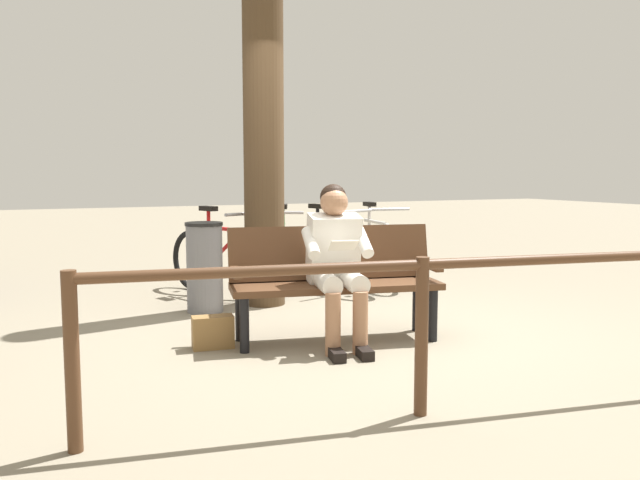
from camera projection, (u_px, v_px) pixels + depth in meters
name	position (u px, v px, depth m)	size (l,w,h in m)	color
ground_plane	(359.00, 336.00, 5.07)	(40.00, 40.00, 0.00)	gray
bench	(334.00, 274.00, 4.94)	(1.66, 0.79, 0.87)	#51331E
person_reading	(337.00, 256.00, 4.76)	(0.54, 0.82, 1.20)	white
handbag	(213.00, 332.00, 4.70)	(0.30, 0.14, 0.24)	olive
tree_trunk	(263.00, 98.00, 6.08)	(0.39, 0.39, 3.99)	#4C3823
litter_bin	(205.00, 267.00, 5.91)	(0.35, 0.35, 0.83)	slate
bicycle_green	(375.00, 252.00, 7.53)	(0.48, 1.67, 0.94)	black
bicycle_black	(329.00, 256.00, 7.11)	(0.64, 1.62, 0.94)	black
bicycle_red	(282.00, 258.00, 6.97)	(0.76, 1.56, 0.94)	black
bicycle_purple	(220.00, 262.00, 6.65)	(0.72, 1.58, 0.94)	black
railing_fence	(422.00, 303.00, 3.36)	(3.48, 0.62, 0.85)	#51331E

